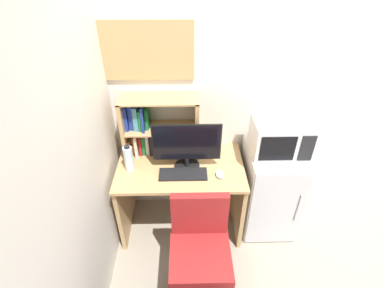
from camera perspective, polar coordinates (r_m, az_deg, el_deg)
wall_back at (r=2.89m, az=26.97°, el=9.40°), size 6.40×0.04×2.60m
wall_left at (r=1.45m, az=-30.43°, el=-19.71°), size 0.04×4.40×2.60m
desk at (r=2.71m, az=-2.16°, el=-8.23°), size 1.10×0.67×0.77m
hutch_bookshelf at (r=2.58m, az=-8.09°, el=3.34°), size 0.66×0.27×0.55m
monitor at (r=2.39m, az=-1.03°, el=-0.25°), size 0.57×0.22×0.43m
keyboard at (r=2.44m, az=-1.75°, el=-5.94°), size 0.40×0.15×0.02m
computer_mouse at (r=2.44m, az=5.47°, el=-5.89°), size 0.07×0.11×0.03m
water_bottle at (r=2.49m, az=-12.30°, el=-2.77°), size 0.08×0.08×0.25m
mini_fridge at (r=2.88m, az=14.92°, el=-8.53°), size 0.49×0.56×0.89m
microwave at (r=2.52m, az=16.91°, el=1.31°), size 0.46×0.34×0.29m
desk_chair at (r=2.39m, az=1.54°, el=-21.03°), size 0.52×0.52×0.89m
wall_corkboard at (r=2.42m, az=-9.34°, el=17.52°), size 0.78×0.02×0.47m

